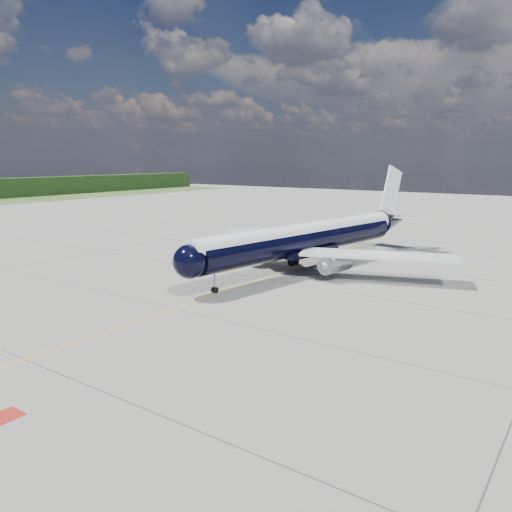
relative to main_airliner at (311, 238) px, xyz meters
The scene contains 4 objects.
ground 5.60m from the main_airliner, 123.26° to the right, with size 320.00×320.00×0.00m, color gray.
taxiway_centerline 9.40m from the main_airliner, 104.37° to the right, with size 0.16×160.00×0.01m, color #FAAE0D.
red_marking 43.65m from the main_airliner, 83.79° to the right, with size 1.60×1.60×0.01m, color maroon.
main_airliner is the anchor object (origin of this frame).
Camera 1 is at (32.96, -22.86, 14.11)m, focal length 35.00 mm.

